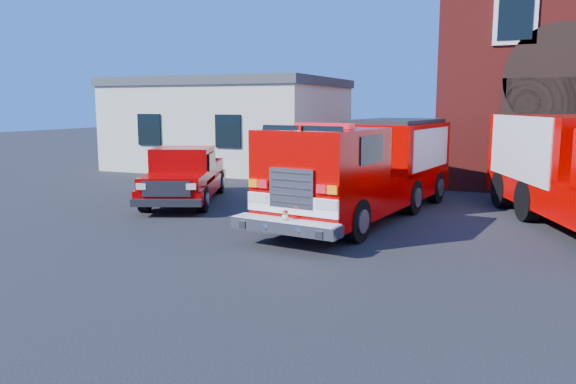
% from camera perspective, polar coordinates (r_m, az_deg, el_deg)
% --- Properties ---
extents(ground, '(100.00, 100.00, 0.00)m').
position_cam_1_polar(ground, '(13.09, 2.04, -4.88)').
color(ground, black).
rests_on(ground, ground).
extents(side_building, '(10.20, 8.20, 4.35)m').
position_cam_1_polar(side_building, '(28.32, -5.74, 7.01)').
color(side_building, beige).
rests_on(side_building, ground).
extents(fire_engine, '(3.67, 8.98, 2.69)m').
position_cam_1_polar(fire_engine, '(15.75, 8.07, 2.52)').
color(fire_engine, black).
rests_on(fire_engine, ground).
extents(pickup_truck, '(3.81, 5.76, 1.78)m').
position_cam_1_polar(pickup_truck, '(18.33, -10.41, 1.62)').
color(pickup_truck, black).
rests_on(pickup_truck, ground).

